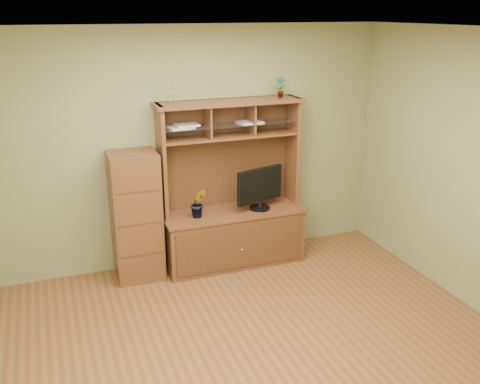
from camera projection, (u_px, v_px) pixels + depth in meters
room at (264, 205)px, 4.29m from camera, size 4.54×4.04×2.74m
media_hutch at (232, 220)px, 6.20m from camera, size 1.66×0.61×1.90m
monitor at (260, 188)px, 6.10m from camera, size 0.60×0.24×0.49m
orchid_plant at (198, 203)px, 5.89m from camera, size 0.20×0.17×0.33m
top_plant at (280, 87)px, 5.99m from camera, size 0.14×0.11×0.23m
reed_diffuser at (170, 95)px, 5.57m from camera, size 0.05×0.05×0.25m
magazines at (206, 125)px, 5.81m from camera, size 1.10×0.25×0.04m
side_cabinet at (136, 216)px, 5.80m from camera, size 0.51×0.46×1.42m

